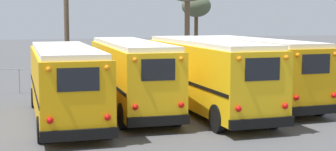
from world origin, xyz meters
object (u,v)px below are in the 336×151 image
school_bus_0 (65,81)px  school_bus_2 (207,73)px  school_bus_3 (253,68)px  utility_pole (66,21)px  school_bus_1 (131,73)px  bare_tree_0 (196,7)px

school_bus_0 → school_bus_2: bearing=-0.8°
school_bus_2 → school_bus_3: size_ratio=1.01×
school_bus_3 → utility_pole: 12.53m
school_bus_0 → school_bus_1: (3.18, 1.33, 0.07)m
school_bus_2 → utility_pole: utility_pole is taller
school_bus_3 → school_bus_2: bearing=-153.5°
school_bus_1 → bare_tree_0: (10.91, 19.30, 3.41)m
school_bus_0 → school_bus_2: school_bus_2 is taller
school_bus_0 → utility_pole: size_ratio=1.28×
school_bus_0 → bare_tree_0: 25.23m
bare_tree_0 → school_bus_3: bearing=-103.3°
school_bus_1 → utility_pole: size_ratio=1.32×
bare_tree_0 → utility_pole: bearing=-142.1°
school_bus_1 → school_bus_2: 3.49m
school_bus_0 → school_bus_2: 6.37m
school_bus_2 → school_bus_3: school_bus_2 is taller
school_bus_2 → bare_tree_0: size_ratio=1.74×
school_bus_2 → bare_tree_0: (7.72, 20.73, 3.36)m
school_bus_3 → bare_tree_0: size_ratio=1.72×
utility_pole → bare_tree_0: 15.96m
school_bus_3 → school_bus_0: bearing=-171.1°
school_bus_2 → bare_tree_0: bearing=69.6°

